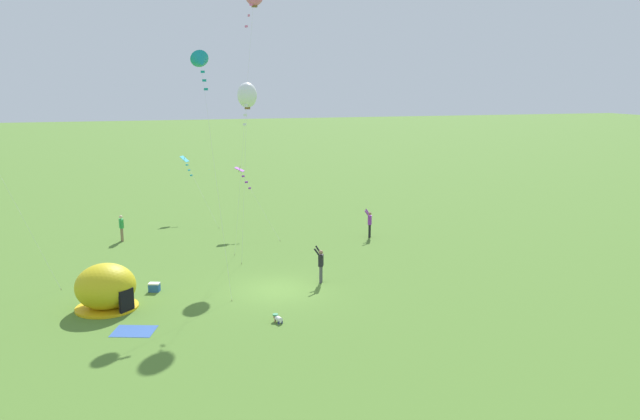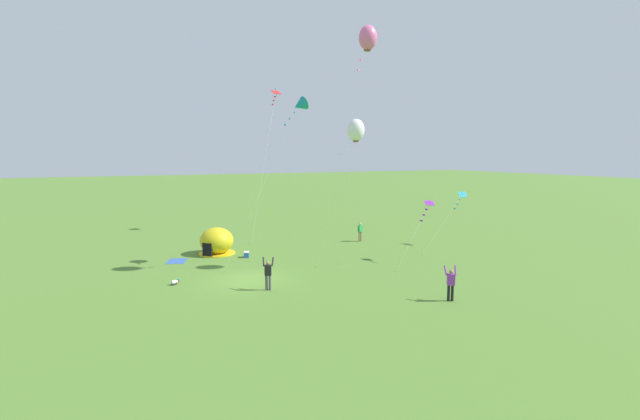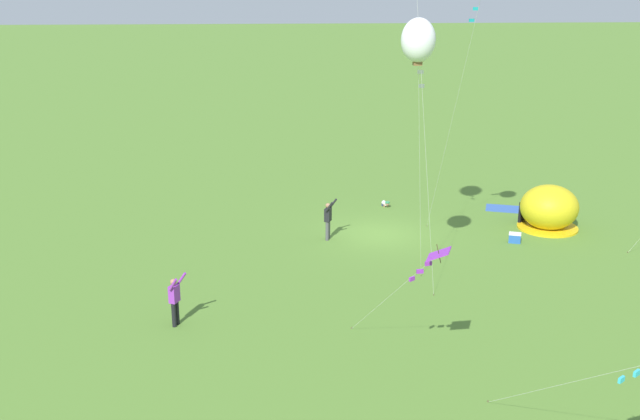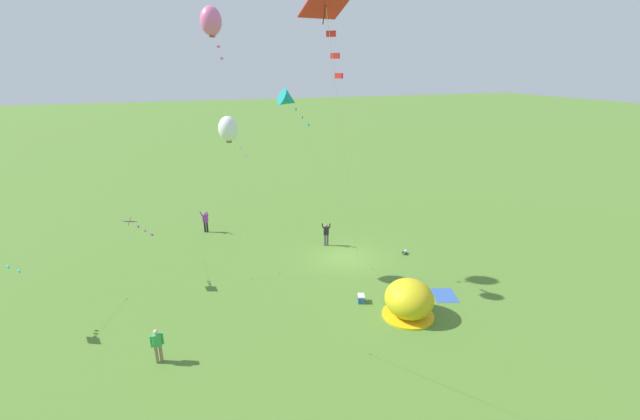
{
  "view_description": "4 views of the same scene",
  "coord_description": "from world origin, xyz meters",
  "px_view_note": "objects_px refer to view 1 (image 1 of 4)",
  "views": [
    {
      "loc": [
        -6.36,
        -29.08,
        10.14
      ],
      "look_at": [
        2.69,
        1.64,
        3.59
      ],
      "focal_mm": 35.0,
      "sensor_mm": 36.0,
      "label": 1
    },
    {
      "loc": [
        25.41,
        -6.73,
        7.76
      ],
      "look_at": [
        0.03,
        4.92,
        4.16
      ],
      "focal_mm": 24.0,
      "sensor_mm": 36.0,
      "label": 2
    },
    {
      "loc": [
        4.85,
        32.33,
        11.54
      ],
      "look_at": [
        2.97,
        3.67,
        2.41
      ],
      "focal_mm": 42.0,
      "sensor_mm": 36.0,
      "label": 3
    },
    {
      "loc": [
        -25.52,
        10.95,
        12.95
      ],
      "look_at": [
        2.37,
        1.04,
        2.9
      ],
      "focal_mm": 24.0,
      "sensor_mm": 36.0,
      "label": 4
    }
  ],
  "objects_px": {
    "popup_tent": "(106,287)",
    "person_far_back": "(121,227)",
    "kite_white": "(247,95)",
    "kite_cyan": "(186,163)",
    "cooler_box": "(154,287)",
    "person_arms_raised": "(321,264)",
    "toddler_crawling": "(278,318)",
    "kite_teal": "(201,62)",
    "kite_purple": "(242,174)",
    "person_center_field": "(370,223)"
  },
  "relations": [
    {
      "from": "cooler_box",
      "to": "person_arms_raised",
      "type": "height_order",
      "value": "person_arms_raised"
    },
    {
      "from": "person_far_back",
      "to": "kite_teal",
      "type": "distance_m",
      "value": 13.67
    },
    {
      "from": "person_arms_raised",
      "to": "kite_purple",
      "type": "distance_m",
      "value": 13.27
    },
    {
      "from": "popup_tent",
      "to": "kite_cyan",
      "type": "xyz_separation_m",
      "value": [
        5.3,
        19.83,
        3.09
      ]
    },
    {
      "from": "kite_cyan",
      "to": "kite_teal",
      "type": "bearing_deg",
      "value": -90.48
    },
    {
      "from": "popup_tent",
      "to": "cooler_box",
      "type": "height_order",
      "value": "popup_tent"
    },
    {
      "from": "toddler_crawling",
      "to": "kite_white",
      "type": "bearing_deg",
      "value": 85.4
    },
    {
      "from": "kite_teal",
      "to": "kite_white",
      "type": "bearing_deg",
      "value": 45.03
    },
    {
      "from": "person_far_back",
      "to": "kite_purple",
      "type": "height_order",
      "value": "kite_purple"
    },
    {
      "from": "kite_cyan",
      "to": "cooler_box",
      "type": "bearing_deg",
      "value": -99.9
    },
    {
      "from": "person_center_field",
      "to": "kite_white",
      "type": "bearing_deg",
      "value": -171.46
    },
    {
      "from": "kite_purple",
      "to": "kite_cyan",
      "type": "bearing_deg",
      "value": 118.13
    },
    {
      "from": "toddler_crawling",
      "to": "person_arms_raised",
      "type": "distance_m",
      "value": 5.87
    },
    {
      "from": "person_center_field",
      "to": "kite_teal",
      "type": "height_order",
      "value": "kite_teal"
    },
    {
      "from": "kite_white",
      "to": "kite_cyan",
      "type": "xyz_separation_m",
      "value": [
        -2.77,
        11.9,
        -5.34
      ]
    },
    {
      "from": "cooler_box",
      "to": "person_far_back",
      "type": "distance_m",
      "value": 11.1
    },
    {
      "from": "kite_white",
      "to": "person_center_field",
      "type": "bearing_deg",
      "value": 8.54
    },
    {
      "from": "popup_tent",
      "to": "kite_teal",
      "type": "relative_size",
      "value": 0.24
    },
    {
      "from": "popup_tent",
      "to": "person_far_back",
      "type": "xyz_separation_m",
      "value": [
        0.47,
        12.76,
        -0.03
      ]
    },
    {
      "from": "cooler_box",
      "to": "kite_white",
      "type": "distance_m",
      "value": 12.54
    },
    {
      "from": "person_far_back",
      "to": "kite_cyan",
      "type": "xyz_separation_m",
      "value": [
        4.83,
        7.07,
        3.12
      ]
    },
    {
      "from": "toddler_crawling",
      "to": "kite_cyan",
      "type": "bearing_deg",
      "value": 94.4
    },
    {
      "from": "kite_white",
      "to": "cooler_box",
      "type": "bearing_deg",
      "value": -134.07
    },
    {
      "from": "popup_tent",
      "to": "cooler_box",
      "type": "distance_m",
      "value": 2.92
    },
    {
      "from": "cooler_box",
      "to": "kite_teal",
      "type": "distance_m",
      "value": 11.83
    },
    {
      "from": "kite_cyan",
      "to": "kite_teal",
      "type": "xyz_separation_m",
      "value": [
        -0.13,
        -14.81,
        7.11
      ]
    },
    {
      "from": "kite_white",
      "to": "kite_teal",
      "type": "relative_size",
      "value": 0.86
    },
    {
      "from": "kite_teal",
      "to": "popup_tent",
      "type": "bearing_deg",
      "value": -135.86
    },
    {
      "from": "toddler_crawling",
      "to": "cooler_box",
      "type": "bearing_deg",
      "value": 131.17
    },
    {
      "from": "cooler_box",
      "to": "person_arms_raised",
      "type": "relative_size",
      "value": 0.33
    },
    {
      "from": "kite_cyan",
      "to": "person_far_back",
      "type": "bearing_deg",
      "value": -124.36
    },
    {
      "from": "person_far_back",
      "to": "kite_cyan",
      "type": "relative_size",
      "value": 0.29
    },
    {
      "from": "cooler_box",
      "to": "popup_tent",
      "type": "bearing_deg",
      "value": -139.96
    },
    {
      "from": "person_center_field",
      "to": "person_far_back",
      "type": "distance_m",
      "value": 16.26
    },
    {
      "from": "kite_cyan",
      "to": "toddler_crawling",
      "type": "bearing_deg",
      "value": -85.6
    },
    {
      "from": "cooler_box",
      "to": "toddler_crawling",
      "type": "bearing_deg",
      "value": -48.83
    },
    {
      "from": "person_far_back",
      "to": "kite_white",
      "type": "relative_size",
      "value": 0.17
    },
    {
      "from": "person_arms_raised",
      "to": "person_center_field",
      "type": "distance_m",
      "value": 10.15
    },
    {
      "from": "toddler_crawling",
      "to": "kite_purple",
      "type": "bearing_deg",
      "value": 85.22
    },
    {
      "from": "person_arms_raised",
      "to": "person_far_back",
      "type": "distance_m",
      "value": 15.54
    },
    {
      "from": "popup_tent",
      "to": "kite_teal",
      "type": "distance_m",
      "value": 12.5
    },
    {
      "from": "cooler_box",
      "to": "toddler_crawling",
      "type": "height_order",
      "value": "cooler_box"
    },
    {
      "from": "person_arms_raised",
      "to": "kite_white",
      "type": "height_order",
      "value": "kite_white"
    },
    {
      "from": "kite_white",
      "to": "kite_cyan",
      "type": "bearing_deg",
      "value": 103.12
    },
    {
      "from": "cooler_box",
      "to": "kite_cyan",
      "type": "bearing_deg",
      "value": 80.1
    },
    {
      "from": "person_arms_raised",
      "to": "person_center_field",
      "type": "xyz_separation_m",
      "value": [
        5.85,
        8.29,
        0.0
      ]
    },
    {
      "from": "cooler_box",
      "to": "toddler_crawling",
      "type": "relative_size",
      "value": 1.13
    },
    {
      "from": "toddler_crawling",
      "to": "kite_white",
      "type": "height_order",
      "value": "kite_white"
    },
    {
      "from": "person_far_back",
      "to": "kite_teal",
      "type": "xyz_separation_m",
      "value": [
        4.71,
        -7.74,
        10.24
      ]
    },
    {
      "from": "cooler_box",
      "to": "toddler_crawling",
      "type": "xyz_separation_m",
      "value": [
        4.97,
        -5.68,
        -0.04
      ]
    }
  ]
}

